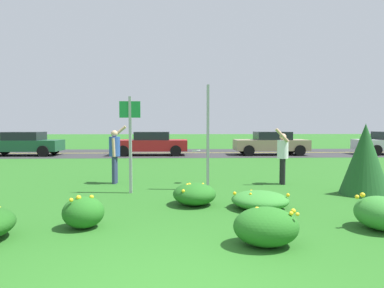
{
  "coord_description": "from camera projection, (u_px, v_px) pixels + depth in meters",
  "views": [
    {
      "loc": [
        0.14,
        -3.42,
        1.83
      ],
      "look_at": [
        0.49,
        6.12,
        1.32
      ],
      "focal_mm": 31.87,
      "sensor_mm": 36.0,
      "label": 1
    }
  ],
  "objects": [
    {
      "name": "car_red_center_right",
      "position": [
        151.0,
        143.0,
        21.06
      ],
      "size": [
        4.5,
        2.0,
        1.45
      ],
      "color": "maroon",
      "rests_on": "ground"
    },
    {
      "name": "highway_strip",
      "position": [
        177.0,
        153.0,
        22.81
      ],
      "size": [
        120.0,
        7.34,
        0.01
      ],
      "primitive_type": "cube",
      "color": "#2D2D30",
      "rests_on": "ground"
    },
    {
      "name": "car_tan_center_left",
      "position": [
        271.0,
        143.0,
        21.34
      ],
      "size": [
        4.5,
        2.0,
        1.45
      ],
      "color": "#937F60",
      "rests_on": "ground"
    },
    {
      "name": "daylily_clump_front_right",
      "position": [
        83.0,
        212.0,
        6.09
      ],
      "size": [
        0.74,
        0.69,
        0.61
      ],
      "color": "#23661E",
      "rests_on": "ground"
    },
    {
      "name": "daylily_clump_near_camera",
      "position": [
        260.0,
        200.0,
        7.53
      ],
      "size": [
        1.26,
        1.25,
        0.39
      ],
      "color": "#337F2D",
      "rests_on": "ground"
    },
    {
      "name": "sign_post_near_path",
      "position": [
        130.0,
        135.0,
        9.17
      ],
      "size": [
        0.56,
        0.1,
        2.61
      ],
      "color": "#93969B",
      "rests_on": "ground"
    },
    {
      "name": "daylily_clump_mid_left",
      "position": [
        381.0,
        213.0,
        6.01
      ],
      "size": [
        0.87,
        0.94,
        0.64
      ],
      "color": "#337F2D",
      "rests_on": "ground"
    },
    {
      "name": "frisbee_white",
      "position": [
        196.0,
        151.0,
        10.78
      ],
      "size": [
        0.26,
        0.26,
        0.07
      ],
      "color": "white"
    },
    {
      "name": "daylily_clump_front_left",
      "position": [
        194.0,
        194.0,
        7.88
      ],
      "size": [
        1.0,
        1.05,
        0.52
      ],
      "color": "#23661E",
      "rests_on": "ground"
    },
    {
      "name": "person_catcher_white_shirt",
      "position": [
        283.0,
        154.0,
        10.62
      ],
      "size": [
        0.48,
        0.5,
        1.76
      ],
      "color": "silver",
      "rests_on": "ground"
    },
    {
      "name": "evergreen_shrub_side",
      "position": [
        365.0,
        159.0,
        8.99
      ],
      "size": [
        1.28,
        1.28,
        1.89
      ],
      "primitive_type": "cone",
      "color": "#1E5123",
      "rests_on": "ground"
    },
    {
      "name": "daylily_clump_mid_center",
      "position": [
        266.0,
        226.0,
        5.18
      ],
      "size": [
        1.0,
        0.82,
        0.59
      ],
      "color": "#23661E",
      "rests_on": "ground"
    },
    {
      "name": "person_thrower_blue_shirt",
      "position": [
        115.0,
        151.0,
        10.74
      ],
      "size": [
        0.53,
        0.5,
        1.84
      ],
      "color": "#2D4C9E",
      "rests_on": "ground"
    },
    {
      "name": "ground_plane",
      "position": [
        176.0,
        173.0,
        13.16
      ],
      "size": [
        120.0,
        120.0,
        0.0
      ],
      "primitive_type": "plane",
      "color": "#26601E"
    },
    {
      "name": "car_dark_green_rightmost",
      "position": [
        23.0,
        144.0,
        20.77
      ],
      "size": [
        4.5,
        2.0,
        1.45
      ],
      "color": "#194C2D",
      "rests_on": "ground"
    },
    {
      "name": "sign_post_by_roadside",
      "position": [
        208.0,
        138.0,
        9.64
      ],
      "size": [
        0.07,
        0.1,
        2.98
      ],
      "color": "#93969B",
      "rests_on": "ground"
    },
    {
      "name": "highway_center_stripe",
      "position": [
        177.0,
        153.0,
        22.81
      ],
      "size": [
        120.0,
        0.16,
        0.0
      ],
      "primitive_type": "cube",
      "color": "yellow",
      "rests_on": "ground"
    }
  ]
}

